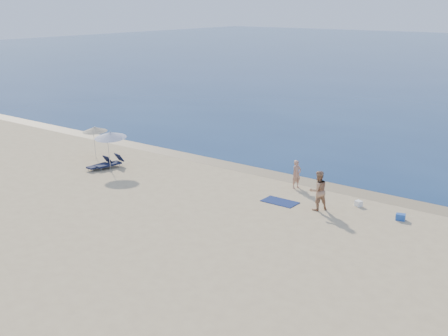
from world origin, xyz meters
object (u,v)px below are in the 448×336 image
(person_left, at_px, (297,174))
(person_right, at_px, (318,191))
(umbrella_near, at_px, (110,135))
(blue_cooler, at_px, (401,217))

(person_left, relative_size, person_right, 0.79)
(person_right, relative_size, umbrella_near, 0.81)
(person_left, height_order, blue_cooler, person_left)
(person_left, bearing_deg, blue_cooler, -80.32)
(person_right, height_order, blue_cooler, person_right)
(person_left, bearing_deg, person_right, -112.13)
(umbrella_near, bearing_deg, blue_cooler, -10.30)
(person_right, bearing_deg, blue_cooler, 141.55)
(person_right, bearing_deg, umbrella_near, -48.90)
(person_right, xyz_separation_m, blue_cooler, (3.72, 1.12, -0.83))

